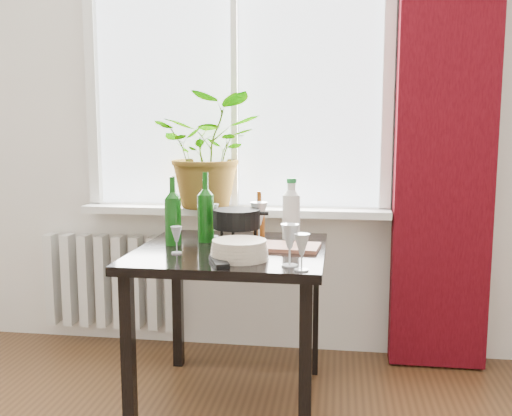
# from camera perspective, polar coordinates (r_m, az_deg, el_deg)

# --- Properties ---
(window) EXTENTS (1.72, 0.08, 1.62)m
(window) POSITION_cam_1_polar(r_m,az_deg,el_deg) (3.25, -2.09, 13.60)
(window) COLOR white
(window) RESTS_ON ground
(windowsill) EXTENTS (1.72, 0.20, 0.04)m
(windowsill) POSITION_cam_1_polar(r_m,az_deg,el_deg) (3.19, -2.24, -0.25)
(windowsill) COLOR white
(windowsill) RESTS_ON ground
(curtain) EXTENTS (0.50, 0.12, 2.56)m
(curtain) POSITION_cam_1_polar(r_m,az_deg,el_deg) (3.12, 18.44, 7.83)
(curtain) COLOR #3A050B
(curtain) RESTS_ON ground
(radiator) EXTENTS (0.80, 0.10, 0.55)m
(radiator) POSITION_cam_1_polar(r_m,az_deg,el_deg) (3.52, -14.28, -7.10)
(radiator) COLOR silver
(radiator) RESTS_ON ground
(table) EXTENTS (0.85, 0.85, 0.74)m
(table) POSITION_cam_1_polar(r_m,az_deg,el_deg) (2.63, -2.47, -5.98)
(table) COLOR black
(table) RESTS_ON ground
(potted_plant) EXTENTS (0.59, 0.52, 0.63)m
(potted_plant) POSITION_cam_1_polar(r_m,az_deg,el_deg) (3.15, -4.61, 5.71)
(potted_plant) COLOR #277A20
(potted_plant) RESTS_ON windowsill
(wine_bottle_left) EXTENTS (0.10, 0.10, 0.33)m
(wine_bottle_left) POSITION_cam_1_polar(r_m,az_deg,el_deg) (2.68, -8.32, -0.22)
(wine_bottle_left) COLOR #0E480D
(wine_bottle_left) RESTS_ON table
(wine_bottle_right) EXTENTS (0.09, 0.09, 0.34)m
(wine_bottle_right) POSITION_cam_1_polar(r_m,az_deg,el_deg) (2.74, -5.06, 0.15)
(wine_bottle_right) COLOR #0E480E
(wine_bottle_right) RESTS_ON table
(bottle_amber) EXTENTS (0.07, 0.07, 0.23)m
(bottle_amber) POSITION_cam_1_polar(r_m,az_deg,el_deg) (2.84, 0.32, -0.63)
(bottle_amber) COLOR #672F0B
(bottle_amber) RESTS_ON table
(cleaning_bottle) EXTENTS (0.11, 0.11, 0.31)m
(cleaning_bottle) POSITION_cam_1_polar(r_m,az_deg,el_deg) (2.80, 3.55, -0.01)
(cleaning_bottle) COLOR silver
(cleaning_bottle) RESTS_ON table
(wineglass_front_right) EXTENTS (0.08, 0.08, 0.17)m
(wineglass_front_right) POSITION_cam_1_polar(r_m,az_deg,el_deg) (2.25, 3.39, -3.69)
(wineglass_front_right) COLOR silver
(wineglass_front_right) RESTS_ON table
(wineglass_far_right) EXTENTS (0.07, 0.07, 0.15)m
(wineglass_far_right) POSITION_cam_1_polar(r_m,az_deg,el_deg) (2.19, 4.59, -4.40)
(wineglass_far_right) COLOR silver
(wineglass_far_right) RESTS_ON table
(wineglass_back_center) EXTENTS (0.11, 0.11, 0.20)m
(wineglass_back_center) POSITION_cam_1_polar(r_m,az_deg,el_deg) (2.73, 0.28, -1.35)
(wineglass_back_center) COLOR white
(wineglass_back_center) RESTS_ON table
(wineglass_back_left) EXTENTS (0.09, 0.09, 0.17)m
(wineglass_back_left) POSITION_cam_1_polar(r_m,az_deg,el_deg) (2.86, -4.44, -1.23)
(wineglass_back_left) COLOR white
(wineglass_back_left) RESTS_ON table
(wineglass_front_left) EXTENTS (0.05, 0.05, 0.12)m
(wineglass_front_left) POSITION_cam_1_polar(r_m,az_deg,el_deg) (2.51, -7.95, -3.17)
(wineglass_front_left) COLOR #AFB3BD
(wineglass_front_left) RESTS_ON table
(plate_stack) EXTENTS (0.28, 0.28, 0.08)m
(plate_stack) POSITION_cam_1_polar(r_m,az_deg,el_deg) (2.38, -1.67, -4.21)
(plate_stack) COLOR beige
(plate_stack) RESTS_ON table
(fondue_pot) EXTENTS (0.32, 0.30, 0.17)m
(fondue_pot) POSITION_cam_1_polar(r_m,az_deg,el_deg) (2.65, -1.94, -1.95)
(fondue_pot) COLOR black
(fondue_pot) RESTS_ON table
(tv_remote) EXTENTS (0.12, 0.19, 0.02)m
(tv_remote) POSITION_cam_1_polar(r_m,az_deg,el_deg) (2.31, -3.72, -5.37)
(tv_remote) COLOR black
(tv_remote) RESTS_ON table
(cutting_board) EXTENTS (0.32, 0.22, 0.02)m
(cutting_board) POSITION_cam_1_polar(r_m,az_deg,el_deg) (2.60, 2.91, -3.88)
(cutting_board) COLOR #A8644B
(cutting_board) RESTS_ON table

